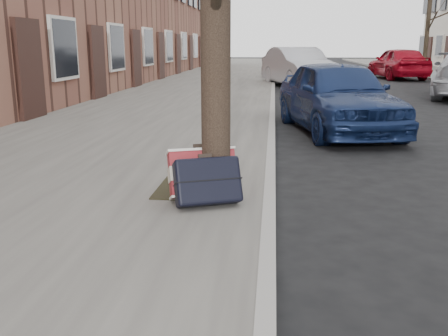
# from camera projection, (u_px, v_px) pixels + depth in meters

# --- Properties ---
(ground) EXTENTS (120.00, 120.00, 0.00)m
(ground) POSITION_uv_depth(u_px,v_px,m) (427.00, 253.00, 3.93)
(ground) COLOR black
(ground) RESTS_ON ground
(near_sidewalk) EXTENTS (5.00, 70.00, 0.12)m
(near_sidewalk) POSITION_uv_depth(u_px,v_px,m) (208.00, 86.00, 18.75)
(near_sidewalk) COLOR slate
(near_sidewalk) RESTS_ON ground
(dirt_patch) EXTENTS (0.85, 0.85, 0.02)m
(dirt_patch) POSITION_uv_depth(u_px,v_px,m) (198.00, 188.00, 5.25)
(dirt_patch) COLOR black
(dirt_patch) RESTS_ON near_sidewalk
(suitcase_red) EXTENTS (0.73, 0.55, 0.50)m
(suitcase_red) POSITION_uv_depth(u_px,v_px,m) (202.00, 173.00, 4.89)
(suitcase_red) COLOR maroon
(suitcase_red) RESTS_ON near_sidewalk
(suitcase_navy) EXTENTS (0.70, 0.56, 0.48)m
(suitcase_navy) POSITION_uv_depth(u_px,v_px,m) (207.00, 181.00, 4.65)
(suitcase_navy) COLOR black
(suitcase_navy) RESTS_ON near_sidewalk
(car_near_front) EXTENTS (2.35, 4.18, 1.34)m
(car_near_front) POSITION_uv_depth(u_px,v_px,m) (337.00, 96.00, 9.22)
(car_near_front) COLOR #13224B
(car_near_front) RESTS_ON ground
(car_near_mid) EXTENTS (2.87, 4.80, 1.49)m
(car_near_mid) POSITION_uv_depth(u_px,v_px,m) (298.00, 67.00, 18.92)
(car_near_mid) COLOR #A7A8AF
(car_near_mid) RESTS_ON ground
(car_near_back) EXTENTS (2.47, 5.20, 1.43)m
(car_near_back) POSITION_uv_depth(u_px,v_px,m) (296.00, 63.00, 23.90)
(car_near_back) COLOR #3D3D43
(car_near_back) RESTS_ON ground
(car_far_back) EXTENTS (2.32, 4.54, 1.48)m
(car_far_back) POSITION_uv_depth(u_px,v_px,m) (398.00, 63.00, 23.28)
(car_far_back) COLOR maroon
(car_far_back) RESTS_ON ground
(tree_far_c) EXTENTS (0.24, 0.24, 5.05)m
(tree_far_c) POSITION_uv_depth(u_px,v_px,m) (428.00, 25.00, 27.63)
(tree_far_c) COLOR black
(tree_far_c) RESTS_ON far_sidewalk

